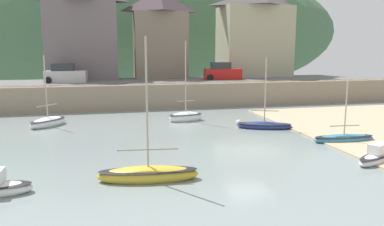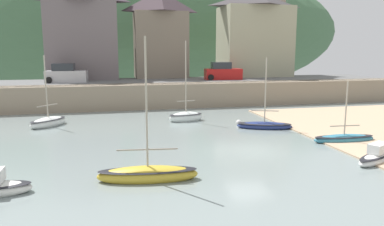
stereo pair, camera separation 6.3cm
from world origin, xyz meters
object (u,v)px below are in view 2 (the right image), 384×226
(fishing_boat_green, at_px, (378,156))
(waterfront_building_left, at_px, (82,31))
(sailboat_tall_mast, at_px, (148,174))
(parked_car_by_wall, at_px, (223,72))
(sailboat_white_hull, at_px, (48,122))
(waterfront_building_centre, at_px, (160,34))
(motorboat_with_cabin, at_px, (264,125))
(waterfront_building_right, at_px, (255,34))
(church_with_spire, at_px, (271,11))
(sailboat_nearest_shore, at_px, (344,138))
(parked_car_near_slipway, at_px, (66,75))
(mooring_buoy, at_px, (239,123))
(sailboat_far_left, at_px, (186,117))

(fishing_boat_green, bearing_deg, waterfront_building_left, 93.09)
(sailboat_tall_mast, relative_size, parked_car_by_wall, 1.54)
(sailboat_white_hull, bearing_deg, waterfront_building_left, 34.21)
(waterfront_building_centre, xyz_separation_m, sailboat_white_hull, (-10.85, -15.26, -7.29))
(motorboat_with_cabin, bearing_deg, waterfront_building_left, 144.69)
(waterfront_building_left, bearing_deg, sailboat_tall_mast, -81.71)
(waterfront_building_right, distance_m, parked_car_by_wall, 8.43)
(church_with_spire, relative_size, sailboat_nearest_shore, 4.03)
(waterfront_building_left, bearing_deg, parked_car_near_slipway, -109.00)
(waterfront_building_centre, relative_size, parked_car_by_wall, 2.40)
(waterfront_building_right, xyz_separation_m, motorboat_with_cabin, (-7.05, -19.64, -7.46))
(sailboat_nearest_shore, xyz_separation_m, mooring_buoy, (-4.59, 6.68, -0.08))
(waterfront_building_left, relative_size, parked_car_by_wall, 2.50)
(sailboat_nearest_shore, distance_m, parked_car_near_slipway, 27.51)
(fishing_boat_green, bearing_deg, sailboat_tall_mast, 154.32)
(church_with_spire, height_order, sailboat_tall_mast, church_with_spire)
(waterfront_building_centre, relative_size, sailboat_far_left, 1.52)
(sailboat_nearest_shore, height_order, motorboat_with_cabin, motorboat_with_cabin)
(waterfront_building_right, xyz_separation_m, sailboat_far_left, (-12.13, -15.56, -7.34))
(waterfront_building_left, bearing_deg, sailboat_nearest_shore, -55.28)
(waterfront_building_right, distance_m, mooring_buoy, 21.17)
(waterfront_building_right, height_order, sailboat_white_hull, waterfront_building_right)
(motorboat_with_cabin, relative_size, sailboat_white_hull, 0.96)
(sailboat_nearest_shore, bearing_deg, waterfront_building_left, 128.11)
(parked_car_by_wall, bearing_deg, mooring_buoy, -97.47)
(waterfront_building_centre, bearing_deg, sailboat_far_left, -90.78)
(fishing_boat_green, bearing_deg, mooring_buoy, 82.95)
(waterfront_building_left, relative_size, waterfront_building_right, 1.01)
(sailboat_far_left, xyz_separation_m, sailboat_tall_mast, (-4.53, -13.23, -0.05))
(church_with_spire, height_order, sailboat_nearest_shore, church_with_spire)
(sailboat_nearest_shore, bearing_deg, waterfront_building_right, 84.54)
(sailboat_far_left, height_order, mooring_buoy, sailboat_far_left)
(sailboat_far_left, height_order, motorboat_with_cabin, sailboat_far_left)
(sailboat_white_hull, bearing_deg, sailboat_nearest_shore, -74.82)
(waterfront_building_right, xyz_separation_m, mooring_buoy, (-8.42, -17.90, -7.54))
(sailboat_far_left, xyz_separation_m, mooring_buoy, (3.71, -2.34, -0.20))
(fishing_boat_green, relative_size, mooring_buoy, 8.14)
(waterfront_building_left, height_order, sailboat_nearest_shore, waterfront_building_left)
(motorboat_with_cabin, bearing_deg, mooring_buoy, 147.72)
(waterfront_building_centre, xyz_separation_m, waterfront_building_right, (11.92, 0.00, 0.09))
(sailboat_white_hull, bearing_deg, parked_car_by_wall, -16.65)
(waterfront_building_right, bearing_deg, mooring_buoy, -115.18)
(parked_car_by_wall, bearing_deg, sailboat_tall_mast, -109.97)
(sailboat_white_hull, relative_size, sailboat_tall_mast, 0.85)
(sailboat_tall_mast, height_order, mooring_buoy, sailboat_tall_mast)
(waterfront_building_left, distance_m, church_with_spire, 25.38)
(waterfront_building_right, distance_m, sailboat_nearest_shore, 25.97)
(waterfront_building_right, bearing_deg, waterfront_building_centre, 180.00)
(waterfront_building_right, height_order, parked_car_by_wall, waterfront_building_right)
(waterfront_building_left, height_order, fishing_boat_green, waterfront_building_left)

